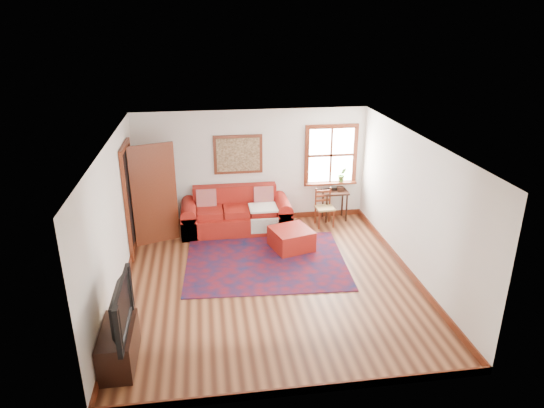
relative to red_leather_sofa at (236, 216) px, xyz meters
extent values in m
plane|color=#462112|center=(0.40, -2.30, -0.30)|extent=(5.50, 5.50, 0.00)
cube|color=silver|center=(0.40, 0.45, 0.95)|extent=(5.00, 0.04, 2.50)
cube|color=silver|center=(0.40, -5.05, 0.95)|extent=(5.00, 0.04, 2.50)
cube|color=silver|center=(-2.10, -2.30, 0.95)|extent=(0.04, 5.50, 2.50)
cube|color=silver|center=(2.90, -2.30, 0.95)|extent=(0.04, 5.50, 2.50)
cube|color=white|center=(0.40, -2.30, 2.20)|extent=(5.00, 5.50, 0.04)
cube|color=#622715|center=(0.40, 0.43, -0.24)|extent=(5.00, 0.03, 0.12)
cube|color=#622715|center=(-2.08, -2.30, -0.24)|extent=(0.03, 5.50, 0.12)
cube|color=#622715|center=(2.89, -2.30, -0.24)|extent=(0.03, 5.50, 0.12)
cube|color=white|center=(2.15, 0.43, 1.15)|extent=(1.00, 0.02, 1.20)
cube|color=#622715|center=(2.15, 0.42, 1.79)|extent=(1.18, 0.06, 0.09)
cube|color=#622715|center=(2.15, 0.42, 0.50)|extent=(1.18, 0.06, 0.09)
cube|color=#622715|center=(1.61, 0.42, 1.15)|extent=(0.09, 0.06, 1.20)
cube|color=#622715|center=(2.70, 0.42, 1.15)|extent=(0.09, 0.06, 1.20)
cube|color=#622715|center=(2.15, 0.42, 1.15)|extent=(1.00, 0.04, 0.05)
cube|color=#622715|center=(2.15, 0.35, 0.53)|extent=(1.15, 0.20, 0.04)
imported|color=#3B6924|center=(2.40, 0.33, 0.71)|extent=(0.18, 0.15, 0.33)
cube|color=black|center=(-2.09, -0.70, 0.72)|extent=(0.02, 0.90, 2.05)
cube|color=#622715|center=(-2.06, -1.20, 0.72)|extent=(0.06, 0.09, 2.05)
cube|color=#622715|center=(-2.06, -0.21, 0.72)|extent=(0.06, 0.09, 2.05)
cube|color=#622715|center=(-2.06, -0.70, 1.79)|extent=(0.06, 1.08, 0.09)
cube|color=#622715|center=(-1.63, -0.40, 0.72)|extent=(0.86, 0.35, 2.05)
cube|color=silver|center=(-1.63, -0.40, 0.83)|extent=(0.56, 0.22, 1.33)
cube|color=#622715|center=(0.10, 0.42, 1.25)|extent=(1.05, 0.04, 0.85)
cube|color=tan|center=(0.10, 0.39, 1.25)|extent=(0.92, 0.03, 0.72)
cube|color=#5A0C15|center=(0.42, -1.59, -0.29)|extent=(3.09, 2.53, 0.02)
cube|color=maroon|center=(0.00, -0.06, -0.10)|extent=(2.31, 0.96, 0.40)
cube|color=maroon|center=(0.00, 0.29, 0.35)|extent=(1.80, 0.26, 0.50)
cube|color=maroon|center=(-1.00, -0.06, -0.05)|extent=(0.32, 0.96, 0.50)
cube|color=maroon|center=(0.99, -0.06, -0.05)|extent=(0.32, 0.96, 0.50)
cube|color=orange|center=(-0.62, 0.12, 0.38)|extent=(0.42, 0.21, 0.44)
cube|color=orange|center=(0.61, 0.12, 0.38)|extent=(0.42, 0.21, 0.44)
cube|color=silver|center=(0.55, -0.24, 0.26)|extent=(0.58, 0.53, 0.04)
cube|color=maroon|center=(1.00, -1.10, -0.09)|extent=(0.90, 0.90, 0.42)
cube|color=black|center=(2.24, 0.23, 0.35)|extent=(0.56, 0.42, 0.04)
cylinder|color=black|center=(2.01, 0.06, 0.02)|extent=(0.04, 0.04, 0.63)
cylinder|color=black|center=(2.47, 0.06, 0.02)|extent=(0.04, 0.04, 0.63)
cylinder|color=black|center=(2.01, 0.40, 0.02)|extent=(0.04, 0.04, 0.63)
cylinder|color=black|center=(2.47, 0.40, 0.02)|extent=(0.04, 0.04, 0.63)
cube|color=tan|center=(1.93, -0.09, 0.11)|extent=(0.41, 0.39, 0.04)
cylinder|color=#622715|center=(1.77, -0.25, -0.10)|extent=(0.04, 0.04, 0.39)
cylinder|color=#622715|center=(2.10, -0.23, -0.10)|extent=(0.04, 0.04, 0.39)
cylinder|color=#622715|center=(1.75, 0.06, 0.11)|extent=(0.04, 0.04, 0.82)
cylinder|color=#622715|center=(2.08, 0.08, 0.11)|extent=(0.04, 0.04, 0.82)
cube|color=#622715|center=(1.92, 0.07, 0.34)|extent=(0.33, 0.05, 0.25)
cube|color=black|center=(-1.87, -4.12, -0.04)|extent=(0.43, 0.95, 0.52)
imported|color=black|center=(-1.85, -4.15, 0.56)|extent=(0.15, 1.17, 0.67)
cylinder|color=silver|center=(-1.82, -3.75, 0.31)|extent=(0.12, 0.12, 0.18)
cylinder|color=#FFA53F|center=(-1.82, -3.75, 0.28)|extent=(0.07, 0.07, 0.12)
camera|label=1|loc=(-0.62, -9.62, 4.04)|focal=32.00mm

